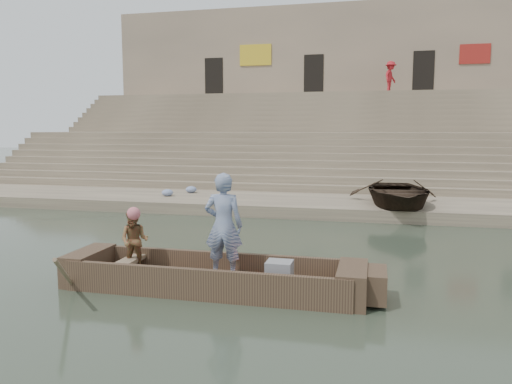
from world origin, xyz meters
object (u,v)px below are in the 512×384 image
(standing_man, at_px, (224,225))
(television, at_px, (279,272))
(rowing_man, at_px, (134,241))
(beached_rowboat, at_px, (398,192))
(main_rowboat, at_px, (212,284))
(pedestrian, at_px, (391,77))

(standing_man, bearing_deg, television, 170.32)
(rowing_man, height_order, beached_rowboat, rowing_man)
(rowing_man, relative_size, television, 2.56)
(main_rowboat, height_order, television, television)
(television, bearing_deg, standing_man, 173.57)
(main_rowboat, xyz_separation_m, pedestrian, (3.66, 23.62, 6.03))
(standing_man, bearing_deg, pedestrian, -101.65)
(standing_man, distance_m, rowing_man, 1.87)
(standing_man, height_order, rowing_man, standing_man)
(standing_man, relative_size, beached_rowboat, 0.45)
(main_rowboat, height_order, pedestrian, pedestrian)
(main_rowboat, relative_size, television, 10.87)
(rowing_man, bearing_deg, beached_rowboat, 51.60)
(main_rowboat, relative_size, beached_rowboat, 1.16)
(beached_rowboat, bearing_deg, television, -110.21)
(television, height_order, pedestrian, pedestrian)
(main_rowboat, distance_m, television, 1.29)
(standing_man, xyz_separation_m, television, (1.06, -0.12, -0.78))
(beached_rowboat, bearing_deg, pedestrian, 84.95)
(standing_man, distance_m, pedestrian, 24.27)
(main_rowboat, bearing_deg, rowing_man, 174.39)
(standing_man, height_order, beached_rowboat, standing_man)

